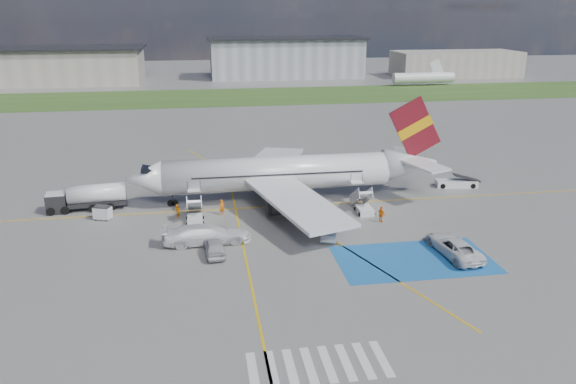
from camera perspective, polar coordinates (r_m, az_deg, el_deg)
name	(u,v)px	position (r m, az deg, el deg)	size (l,w,h in m)	color
ground	(297,249)	(53.21, 0.95, -5.80)	(400.00, 400.00, 0.00)	#60605E
grass_strip	(232,97)	(144.71, -5.68, 9.60)	(400.00, 30.00, 0.01)	#2D4C1E
taxiway_line_main	(279,206)	(64.21, -0.91, -1.47)	(120.00, 0.20, 0.01)	gold
taxiway_line_cross	(256,306)	(43.76, -3.32, -11.50)	(0.20, 60.00, 0.01)	gold
taxiway_line_diag	(279,206)	(64.21, -0.91, -1.47)	(0.20, 60.00, 0.01)	gold
staging_box	(414,260)	(52.30, 12.66, -6.71)	(14.00, 8.00, 0.01)	#1A599F
crosswalk	(318,365)	(37.51, 3.10, -17.13)	(9.00, 4.00, 0.01)	silver
terminal_west	(37,66)	(184.55, -24.15, 11.57)	(60.00, 22.00, 10.00)	gray
terminal_centre	(286,58)	(185.70, -0.22, 13.46)	(48.00, 18.00, 12.00)	gray
terminal_east	(456,64)	(195.46, 16.66, 12.37)	(40.00, 16.00, 8.00)	gray
airliner	(289,173)	(65.26, 0.13, 1.99)	(36.81, 32.95, 11.92)	silver
airstairs_fwd	(195,216)	(60.34, -9.43, -2.42)	(1.90, 5.20, 3.60)	silver
airstairs_aft	(363,207)	(62.83, 7.67, -1.49)	(1.90, 5.20, 3.60)	silver
fuel_tanker	(87,199)	(66.71, -19.71, -0.71)	(8.63, 3.05, 2.89)	black
gpu_cart	(103,214)	(63.31, -18.31, -2.09)	(2.04, 1.67, 1.48)	silver
belt_loader	(457,183)	(74.30, 16.75, 0.84)	(5.64, 2.68, 1.64)	silver
car_silver_a	(214,247)	(52.20, -7.49, -5.53)	(1.82, 4.52, 1.54)	#A9ABB0
car_silver_b	(329,231)	(55.62, 4.18, -3.97)	(1.47, 4.20, 1.38)	#ABADB2
van_white_a	(454,244)	(53.91, 16.53, -5.04)	(2.61, 5.65, 2.12)	silver
van_white_b	(207,231)	(54.53, -8.25, -3.96)	(2.59, 6.37, 2.50)	silver
crew_fwd	(222,207)	(61.83, -6.72, -1.54)	(0.63, 0.41, 1.73)	orange
crew_nose	(177,211)	(61.56, -11.18, -1.94)	(0.76, 0.59, 1.57)	orange
crew_aft	(381,214)	(60.11, 9.45, -2.24)	(1.04, 0.43, 1.77)	orange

